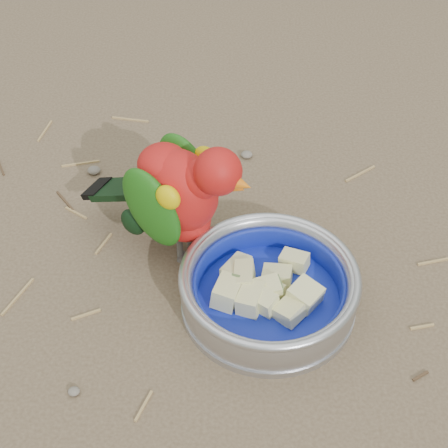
# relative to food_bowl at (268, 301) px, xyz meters

# --- Properties ---
(ground) EXTENTS (60.00, 60.00, 0.00)m
(ground) POSITION_rel_food_bowl_xyz_m (-0.02, -0.04, -0.01)
(ground) COLOR brown
(food_bowl) EXTENTS (0.22, 0.22, 0.02)m
(food_bowl) POSITION_rel_food_bowl_xyz_m (0.00, 0.00, 0.00)
(food_bowl) COLOR #B2B2BA
(food_bowl) RESTS_ON ground
(bowl_wall) EXTENTS (0.22, 0.22, 0.04)m
(bowl_wall) POSITION_rel_food_bowl_xyz_m (0.00, 0.00, 0.03)
(bowl_wall) COLOR #B2B2BA
(bowl_wall) RESTS_ON food_bowl
(fruit_wedges) EXTENTS (0.13, 0.13, 0.03)m
(fruit_wedges) POSITION_rel_food_bowl_xyz_m (0.00, -0.00, 0.02)
(fruit_wedges) COLOR beige
(fruit_wedges) RESTS_ON food_bowl
(lory_parrot) EXTENTS (0.26, 0.21, 0.19)m
(lory_parrot) POSITION_rel_food_bowl_xyz_m (-0.12, 0.10, 0.09)
(lory_parrot) COLOR #B41513
(lory_parrot) RESTS_ON ground
(ground_debris) EXTENTS (0.90, 0.80, 0.01)m
(ground_debris) POSITION_rel_food_bowl_xyz_m (0.03, -0.01, -0.01)
(ground_debris) COLOR tan
(ground_debris) RESTS_ON ground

